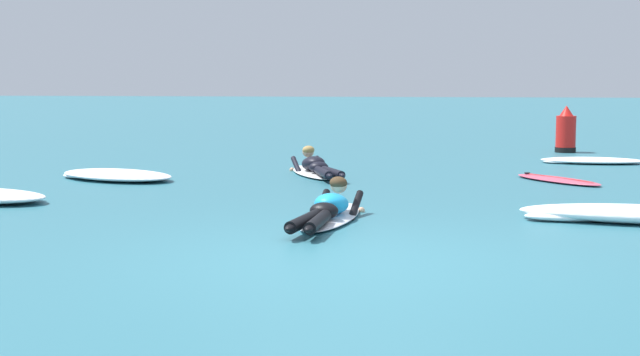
{
  "coord_description": "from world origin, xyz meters",
  "views": [
    {
      "loc": [
        0.94,
        -8.19,
        1.72
      ],
      "look_at": [
        -1.0,
        5.21,
        0.17
      ],
      "focal_mm": 49.62,
      "sensor_mm": 36.0,
      "label": 1
    }
  ],
  "objects_px": {
    "surfer_far": "(316,168)",
    "drifting_surfboard": "(557,180)",
    "surfer_near": "(328,211)",
    "channel_marker_buoy": "(566,134)"
  },
  "relations": [
    {
      "from": "surfer_far",
      "to": "drifting_surfboard",
      "type": "distance_m",
      "value": 4.1
    },
    {
      "from": "surfer_near",
      "to": "surfer_far",
      "type": "height_order",
      "value": "same"
    },
    {
      "from": "surfer_near",
      "to": "drifting_surfboard",
      "type": "height_order",
      "value": "surfer_near"
    },
    {
      "from": "surfer_far",
      "to": "channel_marker_buoy",
      "type": "xyz_separation_m",
      "value": [
        4.97,
        5.64,
        0.3
      ]
    },
    {
      "from": "channel_marker_buoy",
      "to": "surfer_far",
      "type": "bearing_deg",
      "value": -131.36
    },
    {
      "from": "surfer_far",
      "to": "drifting_surfboard",
      "type": "relative_size",
      "value": 1.38
    },
    {
      "from": "surfer_near",
      "to": "drifting_surfboard",
      "type": "bearing_deg",
      "value": 55.41
    },
    {
      "from": "surfer_far",
      "to": "channel_marker_buoy",
      "type": "bearing_deg",
      "value": 48.64
    },
    {
      "from": "surfer_near",
      "to": "surfer_far",
      "type": "xyz_separation_m",
      "value": [
        -0.89,
        4.93,
        -0.0
      ]
    },
    {
      "from": "surfer_near",
      "to": "channel_marker_buoy",
      "type": "height_order",
      "value": "channel_marker_buoy"
    }
  ]
}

